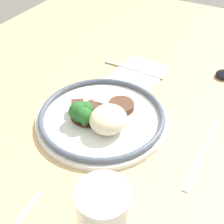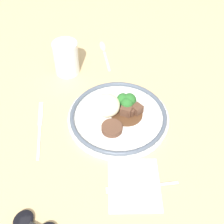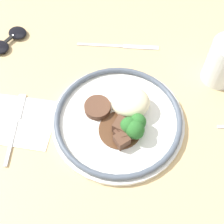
{
  "view_description": "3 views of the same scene",
  "coord_description": "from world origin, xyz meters",
  "px_view_note": "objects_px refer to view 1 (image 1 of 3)",
  "views": [
    {
      "loc": [
        0.45,
        0.21,
        0.49
      ],
      "look_at": [
        0.01,
        -0.03,
        0.07
      ],
      "focal_mm": 50.0,
      "sensor_mm": 36.0,
      "label": 1
    },
    {
      "loc": [
        -0.56,
        0.03,
        0.7
      ],
      "look_at": [
        0.02,
        -0.04,
        0.07
      ],
      "focal_mm": 50.0,
      "sensor_mm": 36.0,
      "label": 2
    },
    {
      "loc": [
        0.02,
        -0.38,
        0.62
      ],
      "look_at": [
        0.0,
        -0.05,
        0.06
      ],
      "focal_mm": 50.0,
      "sensor_mm": 36.0,
      "label": 3
    }
  ],
  "objects_px": {
    "plate": "(101,116)",
    "fork": "(140,71)",
    "knife": "(201,156)",
    "juice_glass": "(104,218)"
  },
  "relations": [
    {
      "from": "plate",
      "to": "fork",
      "type": "xyz_separation_m",
      "value": [
        -0.22,
        -0.01,
        -0.01
      ]
    },
    {
      "from": "fork",
      "to": "knife",
      "type": "bearing_deg",
      "value": -43.46
    },
    {
      "from": "fork",
      "to": "plate",
      "type": "bearing_deg",
      "value": -87.35
    },
    {
      "from": "knife",
      "to": "juice_glass",
      "type": "bearing_deg",
      "value": -19.31
    },
    {
      "from": "plate",
      "to": "knife",
      "type": "xyz_separation_m",
      "value": [
        -0.01,
        0.22,
        -0.02
      ]
    },
    {
      "from": "plate",
      "to": "fork",
      "type": "bearing_deg",
      "value": -177.24
    },
    {
      "from": "juice_glass",
      "to": "knife",
      "type": "relative_size",
      "value": 0.53
    },
    {
      "from": "juice_glass",
      "to": "plate",
      "type": "bearing_deg",
      "value": -148.73
    },
    {
      "from": "plate",
      "to": "juice_glass",
      "type": "height_order",
      "value": "juice_glass"
    },
    {
      "from": "juice_glass",
      "to": "fork",
      "type": "height_order",
      "value": "juice_glass"
    }
  ]
}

